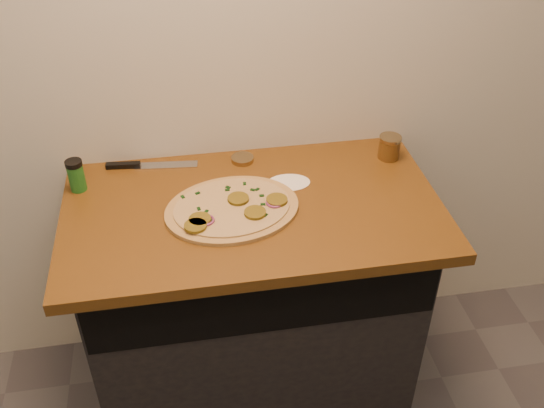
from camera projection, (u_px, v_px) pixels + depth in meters
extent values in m
cube|color=beige|center=(235.00, 29.00, 1.92)|extent=(4.00, 0.02, 2.70)
cube|color=black|center=(254.00, 301.00, 2.23)|extent=(1.10, 0.60, 0.86)
cube|color=brown|center=(252.00, 209.00, 1.94)|extent=(1.20, 0.70, 0.04)
cylinder|color=tan|center=(232.00, 209.00, 1.89)|extent=(0.48, 0.48, 0.01)
cylinder|color=beige|center=(232.00, 206.00, 1.89)|extent=(0.42, 0.42, 0.01)
cylinder|color=olive|center=(238.00, 199.00, 1.91)|extent=(0.07, 0.07, 0.01)
cylinder|color=olive|center=(200.00, 220.00, 1.82)|extent=(0.07, 0.07, 0.01)
cylinder|color=olive|center=(277.00, 200.00, 1.90)|extent=(0.07, 0.07, 0.01)
cylinder|color=olive|center=(195.00, 226.00, 1.80)|extent=(0.07, 0.07, 0.01)
cylinder|color=olive|center=(255.00, 213.00, 1.85)|extent=(0.07, 0.07, 0.01)
torus|color=#843165|center=(274.00, 202.00, 1.89)|extent=(0.06, 0.06, 0.01)
torus|color=#843165|center=(206.00, 220.00, 1.82)|extent=(0.06, 0.06, 0.01)
cube|color=black|center=(198.00, 193.00, 1.94)|extent=(0.02, 0.02, 0.00)
cube|color=black|center=(212.00, 221.00, 1.82)|extent=(0.02, 0.01, 0.00)
cube|color=black|center=(253.00, 190.00, 1.95)|extent=(0.02, 0.02, 0.00)
cube|color=black|center=(262.00, 196.00, 1.93)|extent=(0.02, 0.01, 0.00)
cube|color=black|center=(265.00, 215.00, 1.85)|extent=(0.02, 0.02, 0.00)
cube|color=black|center=(228.00, 187.00, 1.96)|extent=(0.02, 0.02, 0.00)
cube|color=black|center=(227.00, 190.00, 1.95)|extent=(0.02, 0.01, 0.00)
cube|color=black|center=(183.00, 197.00, 1.92)|extent=(0.01, 0.02, 0.00)
cube|color=black|center=(206.00, 211.00, 1.86)|extent=(0.02, 0.02, 0.00)
cube|color=black|center=(199.00, 209.00, 1.87)|extent=(0.01, 0.02, 0.00)
cube|color=black|center=(263.00, 204.00, 1.89)|extent=(0.02, 0.01, 0.00)
cube|color=black|center=(257.00, 189.00, 1.96)|extent=(0.02, 0.02, 0.00)
cube|color=black|center=(200.00, 214.00, 1.85)|extent=(0.02, 0.02, 0.00)
cube|color=black|center=(245.00, 184.00, 1.98)|extent=(0.01, 0.02, 0.00)
cube|color=#B7BAC1|center=(166.00, 165.00, 2.10)|extent=(0.22, 0.06, 0.00)
cube|color=black|center=(123.00, 165.00, 2.09)|extent=(0.12, 0.03, 0.02)
cylinder|color=#957E56|center=(242.00, 159.00, 2.12)|extent=(0.09, 0.09, 0.02)
cylinder|color=maroon|center=(389.00, 149.00, 2.13)|extent=(0.07, 0.07, 0.07)
cylinder|color=#957E56|center=(391.00, 138.00, 2.10)|extent=(0.08, 0.08, 0.01)
cylinder|color=#1F621F|center=(77.00, 178.00, 1.96)|extent=(0.05, 0.05, 0.09)
cylinder|color=black|center=(73.00, 163.00, 1.93)|extent=(0.05, 0.05, 0.02)
cylinder|color=white|center=(289.00, 182.00, 2.02)|extent=(0.15, 0.15, 0.00)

